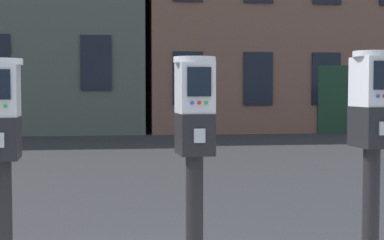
% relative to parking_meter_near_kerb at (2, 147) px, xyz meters
% --- Properties ---
extents(parking_meter_near_kerb, '(0.23, 0.26, 1.39)m').
position_rel_parking_meter_near_kerb_xyz_m(parking_meter_near_kerb, '(0.00, 0.00, 0.00)').
color(parking_meter_near_kerb, black).
rests_on(parking_meter_near_kerb, sidewalk_slab).
extents(parking_meter_twin_adjacent, '(0.23, 0.26, 1.40)m').
position_rel_parking_meter_near_kerb_xyz_m(parking_meter_twin_adjacent, '(0.96, 0.00, 0.01)').
color(parking_meter_twin_adjacent, black).
rests_on(parking_meter_twin_adjacent, sidewalk_slab).
extents(parking_meter_end_of_row, '(0.23, 0.26, 1.44)m').
position_rel_parking_meter_near_kerb_xyz_m(parking_meter_end_of_row, '(1.91, 0.00, 0.04)').
color(parking_meter_end_of_row, black).
rests_on(parking_meter_end_of_row, sidewalk_slab).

